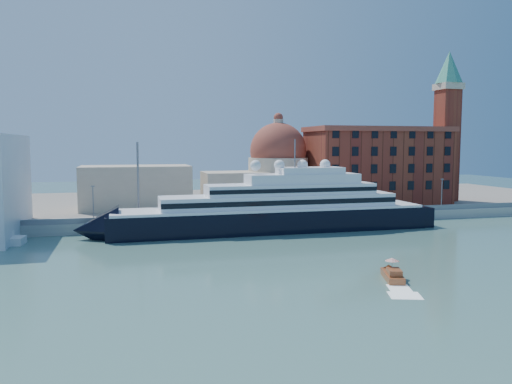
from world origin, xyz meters
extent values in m
plane|color=#3C6860|center=(0.00, 0.00, 0.00)|extent=(400.00, 400.00, 0.00)
cube|color=gray|center=(0.00, 34.00, 1.25)|extent=(180.00, 10.00, 2.50)
cube|color=slate|center=(0.00, 75.00, 1.00)|extent=(260.00, 72.00, 2.00)
cube|color=slate|center=(0.00, 29.50, 3.10)|extent=(180.00, 0.10, 1.20)
cube|color=black|center=(9.41, 23.00, 2.07)|extent=(73.24, 11.27, 6.10)
cone|color=black|center=(-29.08, 23.00, 2.07)|extent=(9.39, 11.27, 11.27)
cube|color=black|center=(46.03, 23.00, 1.88)|extent=(5.63, 10.33, 5.63)
cube|color=white|center=(9.41, 23.00, 5.35)|extent=(71.36, 11.45, 0.56)
cube|color=white|center=(11.29, 23.00, 7.04)|extent=(54.46, 9.39, 2.82)
cube|color=black|center=(11.29, 18.31, 7.04)|extent=(54.46, 0.15, 1.13)
cube|color=white|center=(14.11, 23.00, 9.67)|extent=(39.43, 8.45, 2.44)
cube|color=white|center=(16.92, 23.00, 12.02)|extent=(26.29, 7.51, 2.25)
cube|color=white|center=(18.80, 23.00, 13.90)|extent=(15.02, 6.57, 1.50)
cylinder|color=slate|center=(15.05, 23.00, 17.84)|extent=(0.28, 0.28, 6.57)
sphere|color=white|center=(5.66, 23.00, 15.21)|extent=(2.44, 2.44, 2.44)
sphere|color=white|center=(11.29, 23.00, 15.21)|extent=(2.44, 2.44, 2.44)
sphere|color=white|center=(16.92, 23.00, 15.21)|extent=(2.44, 2.44, 2.44)
sphere|color=white|center=(22.56, 23.00, 15.21)|extent=(2.44, 2.44, 2.44)
cube|color=white|center=(-47.16, 21.43, 2.06)|extent=(4.57, 3.10, 1.30)
cube|color=brown|center=(14.91, -21.32, 0.40)|extent=(4.37, 7.26, 1.15)
cube|color=brown|center=(14.54, -22.41, 1.38)|extent=(2.66, 3.31, 0.92)
cylinder|color=slate|center=(15.09, -20.78, 1.84)|extent=(0.07, 0.07, 1.84)
cone|color=red|center=(15.09, -20.78, 2.87)|extent=(2.07, 2.07, 0.46)
cube|color=maroon|center=(52.00, 52.00, 13.00)|extent=(42.00, 18.00, 22.00)
cube|color=brown|center=(52.00, 52.00, 24.50)|extent=(43.00, 19.00, 1.50)
cube|color=maroon|center=(76.00, 52.00, 19.50)|extent=(6.00, 6.00, 35.00)
cube|color=beige|center=(76.00, 52.00, 38.00)|extent=(7.00, 7.00, 2.00)
cone|color=#419077|center=(76.00, 52.00, 44.00)|extent=(8.40, 8.40, 10.00)
cylinder|color=beige|center=(22.00, 58.00, 9.00)|extent=(18.00, 18.00, 14.00)
sphere|color=brown|center=(22.00, 58.00, 18.00)|extent=(17.00, 17.00, 17.00)
cylinder|color=beige|center=(22.00, 58.00, 26.00)|extent=(3.00, 3.00, 3.00)
cube|color=beige|center=(8.00, 56.00, 7.00)|extent=(18.00, 14.00, 10.00)
cube|color=beige|center=(-20.00, 58.00, 8.00)|extent=(30.00, 16.00, 12.00)
cylinder|color=slate|center=(-30.00, 31.00, 6.50)|extent=(0.24, 0.24, 8.00)
cube|color=slate|center=(-30.00, 31.00, 10.60)|extent=(0.80, 0.30, 0.25)
cylinder|color=slate|center=(0.00, 31.00, 6.50)|extent=(0.24, 0.24, 8.00)
cube|color=slate|center=(0.00, 31.00, 10.60)|extent=(0.80, 0.30, 0.25)
cylinder|color=slate|center=(30.00, 31.00, 6.50)|extent=(0.24, 0.24, 8.00)
cube|color=slate|center=(30.00, 31.00, 10.60)|extent=(0.80, 0.30, 0.25)
cylinder|color=slate|center=(60.00, 31.00, 6.50)|extent=(0.24, 0.24, 8.00)
cube|color=slate|center=(60.00, 31.00, 10.60)|extent=(0.80, 0.30, 0.25)
cylinder|color=slate|center=(-20.00, 33.00, 11.50)|extent=(0.50, 0.50, 18.00)
camera|label=1|loc=(-23.16, -85.94, 19.86)|focal=35.00mm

